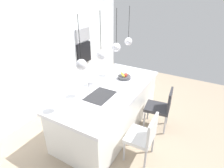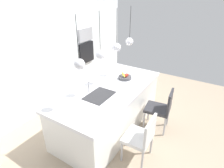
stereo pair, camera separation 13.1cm
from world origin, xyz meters
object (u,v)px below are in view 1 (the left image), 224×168
at_px(chair_near, 144,135).
at_px(chair_middle, 161,107).
at_px(oven, 84,53).
at_px(microwave, 82,35).
at_px(fruit_bowl, 124,77).

distance_m(chair_near, chair_middle, 0.93).
height_order(oven, chair_middle, oven).
relative_size(microwave, oven, 0.96).
height_order(fruit_bowl, chair_middle, fruit_bowl).
bearing_deg(chair_near, microwave, 55.22).
height_order(microwave, oven, microwave).
bearing_deg(chair_middle, microwave, 72.09).
relative_size(microwave, chair_middle, 0.61).
xyz_separation_m(fruit_bowl, chair_near, (-1.01, -0.87, -0.44)).
bearing_deg(fruit_bowl, microwave, 66.17).
bearing_deg(fruit_bowl, oven, 66.17).
height_order(microwave, chair_middle, microwave).
relative_size(microwave, chair_near, 0.63).
relative_size(fruit_bowl, oven, 0.50).
distance_m(microwave, chair_near, 3.21).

